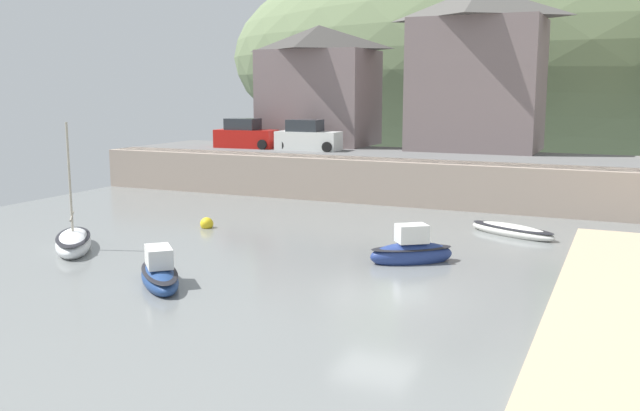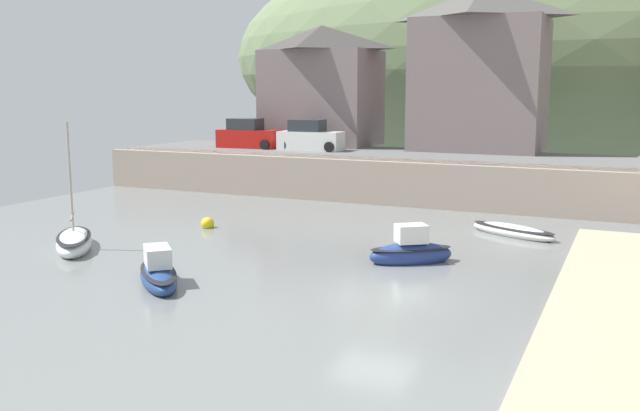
% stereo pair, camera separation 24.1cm
% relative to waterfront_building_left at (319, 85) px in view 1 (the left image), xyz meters
% --- Properties ---
extents(quay_seawall, '(48.00, 9.40, 2.40)m').
position_rel_waterfront_building_left_xyz_m(quay_seawall, '(13.26, -7.70, -5.22)').
color(quay_seawall, '#A29081').
rests_on(quay_seawall, ground).
extents(hillside_backdrop, '(80.00, 44.00, 27.71)m').
position_rel_waterfront_building_left_xyz_m(hillside_backdrop, '(17.23, 30.00, 3.12)').
color(hillside_backdrop, '#687B53').
rests_on(hillside_backdrop, ground).
extents(waterfront_building_left, '(7.78, 5.70, 8.23)m').
position_rel_waterfront_building_left_xyz_m(waterfront_building_left, '(0.00, 0.00, 0.00)').
color(waterfront_building_left, slate).
rests_on(waterfront_building_left, ground).
extents(waterfront_building_centre, '(8.22, 6.06, 10.20)m').
position_rel_waterfront_building_left_xyz_m(waterfront_building_centre, '(11.00, -0.00, 1.00)').
color(waterfront_building_centre, slate).
rests_on(waterfront_building_centre, ground).
extents(motorboat_with_cabin, '(3.74, 4.05, 5.24)m').
position_rel_waterfront_building_left_xyz_m(motorboat_with_cabin, '(0.28, -24.36, -6.27)').
color(motorboat_with_cabin, white).
rests_on(motorboat_with_cabin, ground).
extents(sailboat_tall_mast, '(3.35, 3.41, 1.42)m').
position_rel_waterfront_building_left_xyz_m(sailboat_tall_mast, '(6.45, -27.01, -6.23)').
color(sailboat_tall_mast, navy).
rests_on(sailboat_tall_mast, ground).
extents(sailboat_far_left, '(4.21, 2.79, 0.62)m').
position_rel_waterfront_building_left_xyz_m(sailboat_far_left, '(15.70, -14.42, -6.38)').
color(sailboat_far_left, silver).
rests_on(sailboat_far_left, ground).
extents(sailboat_nearest_shore, '(3.19, 2.77, 1.63)m').
position_rel_waterfront_building_left_xyz_m(sailboat_nearest_shore, '(13.09, -20.84, -6.18)').
color(sailboat_nearest_shore, navy).
rests_on(sailboat_nearest_shore, ground).
extents(parked_car_near_slipway, '(4.19, 1.94, 1.95)m').
position_rel_waterfront_building_left_xyz_m(parked_car_near_slipway, '(-3.37, -4.50, -3.37)').
color(parked_car_near_slipway, '#B71712').
rests_on(parked_car_near_slipway, ground).
extents(parked_car_by_wall, '(4.17, 1.87, 1.95)m').
position_rel_waterfront_building_left_xyz_m(parked_car_by_wall, '(1.22, -4.50, -3.37)').
color(parked_car_by_wall, silver).
rests_on(parked_car_by_wall, ground).
extents(mooring_buoy, '(0.61, 0.61, 0.61)m').
position_rel_waterfront_building_left_xyz_m(mooring_buoy, '(2.67, -18.50, -6.40)').
color(mooring_buoy, yellow).
rests_on(mooring_buoy, ground).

